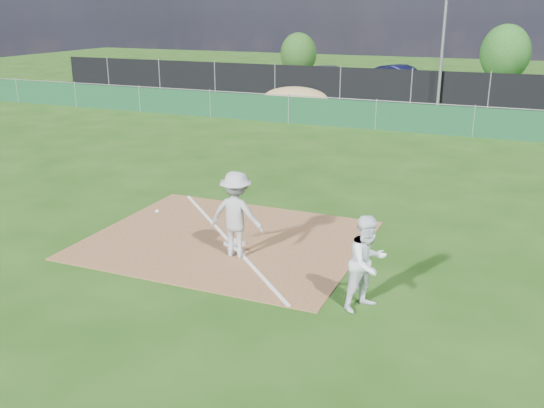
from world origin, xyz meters
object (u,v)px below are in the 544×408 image
(car_left, at_px, (332,77))
(tree_left, at_px, (298,54))
(car_mid, at_px, (401,78))
(tree_mid, at_px, (505,53))
(runner, at_px, (367,263))
(light_pole, at_px, (444,28))
(car_right, at_px, (511,87))
(play_at_first, at_px, (236,215))
(first_base, at_px, (235,244))

(car_left, relative_size, tree_left, 1.47)
(car_mid, distance_m, tree_left, 9.93)
(tree_mid, bearing_deg, car_mid, -133.15)
(runner, height_order, car_mid, runner)
(light_pole, relative_size, car_left, 1.70)
(runner, relative_size, car_right, 0.38)
(tree_left, bearing_deg, car_mid, -28.52)
(play_at_first, xyz_separation_m, tree_left, (-10.97, 32.97, 0.72))
(car_left, xyz_separation_m, car_mid, (4.02, 1.65, -0.05))
(tree_left, bearing_deg, car_left, -53.71)
(play_at_first, bearing_deg, runner, -21.20)
(car_left, distance_m, tree_mid, 12.55)
(car_right, bearing_deg, runner, 166.42)
(light_pole, height_order, tree_left, light_pole)
(light_pole, height_order, tree_mid, light_pole)
(first_base, relative_size, tree_mid, 0.09)
(car_right, bearing_deg, tree_mid, -4.83)
(first_base, relative_size, car_left, 0.07)
(runner, bearing_deg, tree_left, 52.67)
(light_pole, distance_m, tree_left, 16.02)
(play_at_first, distance_m, car_mid, 28.34)
(play_at_first, distance_m, car_left, 27.34)
(light_pole, bearing_deg, car_left, 149.99)
(car_mid, height_order, tree_mid, tree_mid)
(car_right, xyz_separation_m, tree_mid, (-0.82, 7.49, 1.37))
(light_pole, relative_size, runner, 4.68)
(tree_mid, bearing_deg, first_base, -96.36)
(play_at_first, bearing_deg, tree_left, 108.41)
(play_at_first, height_order, runner, play_at_first)
(runner, xyz_separation_m, tree_mid, (0.38, 35.58, 1.18))
(first_base, relative_size, play_at_first, 0.14)
(runner, distance_m, tree_left, 36.96)
(car_mid, bearing_deg, first_base, -151.92)
(runner, bearing_deg, light_pole, 35.63)
(light_pole, distance_m, car_right, 6.52)
(car_left, bearing_deg, light_pole, -143.15)
(play_at_first, distance_m, runner, 3.32)
(light_pole, bearing_deg, play_at_first, -92.25)
(light_pole, xyz_separation_m, first_base, (-1.19, -21.96, -3.94))
(runner, relative_size, car_mid, 0.38)
(runner, relative_size, tree_mid, 0.43)
(play_at_first, height_order, car_mid, play_at_first)
(car_mid, relative_size, car_right, 1.02)
(light_pole, xyz_separation_m, tree_mid, (2.59, 11.93, -1.97))
(car_left, relative_size, car_right, 1.06)
(car_mid, xyz_separation_m, tree_mid, (5.75, 6.14, 1.27))
(car_mid, xyz_separation_m, tree_left, (-8.69, 4.72, 0.89))
(light_pole, bearing_deg, runner, -84.67)
(first_base, xyz_separation_m, play_at_first, (0.31, -0.50, 0.88))
(play_at_first, bearing_deg, car_right, 80.92)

